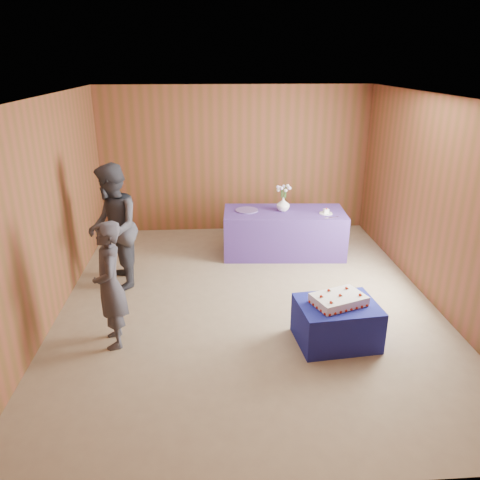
{
  "coord_description": "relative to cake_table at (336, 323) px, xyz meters",
  "views": [
    {
      "loc": [
        -0.5,
        -5.65,
        3.11
      ],
      "look_at": [
        -0.1,
        0.1,
        0.88
      ],
      "focal_mm": 35.0,
      "sensor_mm": 36.0,
      "label": 1
    }
  ],
  "objects": [
    {
      "name": "room_shell",
      "position": [
        -0.94,
        1.02,
        1.55
      ],
      "size": [
        5.04,
        6.04,
        2.72
      ],
      "color": "brown",
      "rests_on": "ground"
    },
    {
      "name": "flower_spray",
      "position": [
        -0.22,
        2.74,
        0.89
      ],
      "size": [
        0.25,
        0.25,
        0.19
      ],
      "color": "#2B6528",
      "rests_on": "vase"
    },
    {
      "name": "vase",
      "position": [
        -0.22,
        2.74,
        0.61
      ],
      "size": [
        0.26,
        0.26,
        0.23
      ],
      "primitive_type": "imported",
      "rotation": [
        0.0,
        0.0,
        -0.26
      ],
      "color": "white",
      "rests_on": "serving_table"
    },
    {
      "name": "ground",
      "position": [
        -0.94,
        1.02,
        -0.25
      ],
      "size": [
        6.0,
        6.0,
        0.0
      ],
      "primitive_type": "plane",
      "color": "gray",
      "rests_on": "ground"
    },
    {
      "name": "cake_table",
      "position": [
        0.0,
        0.0,
        0.0
      ],
      "size": [
        0.97,
        0.79,
        0.5
      ],
      "primitive_type": "cube",
      "rotation": [
        0.0,
        0.0,
        0.1
      ],
      "color": "navy",
      "rests_on": "ground"
    },
    {
      "name": "plate",
      "position": [
        0.46,
        2.54,
        0.51
      ],
      "size": [
        0.27,
        0.27,
        0.01
      ],
      "primitive_type": "cylinder",
      "rotation": [
        0.0,
        0.0,
        0.36
      ],
      "color": "white",
      "rests_on": "serving_table"
    },
    {
      "name": "sheet_cake",
      "position": [
        0.0,
        0.0,
        0.3
      ],
      "size": [
        0.7,
        0.59,
        0.14
      ],
      "rotation": [
        0.0,
        0.0,
        0.36
      ],
      "color": "white",
      "rests_on": "cake_table"
    },
    {
      "name": "platter",
      "position": [
        -0.82,
        2.78,
        0.51
      ],
      "size": [
        0.43,
        0.43,
        0.02
      ],
      "primitive_type": "cylinder",
      "rotation": [
        0.0,
        0.0,
        0.16
      ],
      "color": "#5E4891",
      "rests_on": "serving_table"
    },
    {
      "name": "cake_slice",
      "position": [
        0.46,
        2.54,
        0.55
      ],
      "size": [
        0.09,
        0.08,
        0.09
      ],
      "rotation": [
        0.0,
        0.0,
        0.18
      ],
      "color": "white",
      "rests_on": "plate"
    },
    {
      "name": "serving_table",
      "position": [
        -0.2,
        2.71,
        0.12
      ],
      "size": [
        2.05,
        1.03,
        0.75
      ],
      "primitive_type": "cube",
      "rotation": [
        0.0,
        0.0,
        -0.07
      ],
      "color": "#462E81",
      "rests_on": "ground"
    },
    {
      "name": "guest_left",
      "position": [
        -2.58,
        0.15,
        0.5
      ],
      "size": [
        0.48,
        0.61,
        1.5
      ],
      "primitive_type": "imported",
      "rotation": [
        0.0,
        0.0,
        -1.33
      ],
      "color": "#373640",
      "rests_on": "ground"
    },
    {
      "name": "guest_right",
      "position": [
        -2.79,
        1.64,
        0.65
      ],
      "size": [
        0.87,
        1.01,
        1.81
      ],
      "primitive_type": "imported",
      "rotation": [
        0.0,
        0.0,
        -1.34
      ],
      "color": "#373842",
      "rests_on": "ground"
    },
    {
      "name": "knife",
      "position": [
        0.5,
        2.33,
        0.5
      ],
      "size": [
        0.25,
        0.1,
        0.0
      ],
      "primitive_type": "cube",
      "rotation": [
        0.0,
        0.0,
        0.3
      ],
      "color": "#ADADB2",
      "rests_on": "serving_table"
    }
  ]
}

